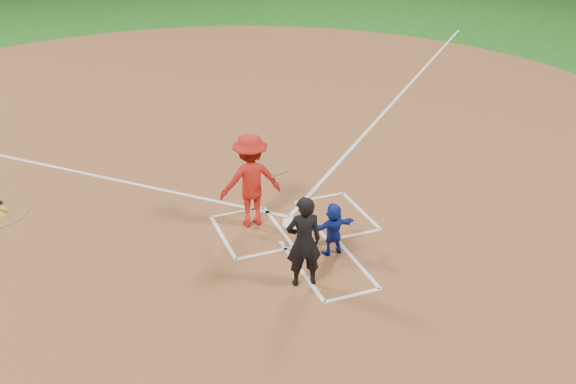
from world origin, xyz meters
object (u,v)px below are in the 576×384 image
object	(u,v)px
catcher	(333,229)
home_plate	(294,223)
batter_at_plate	(251,180)
umpire	(304,242)

from	to	relation	value
catcher	home_plate	bearing A→B (deg)	-81.82
catcher	batter_at_plate	world-z (taller)	batter_at_plate
home_plate	batter_at_plate	world-z (taller)	batter_at_plate
umpire	batter_at_plate	distance (m)	2.48
batter_at_plate	catcher	bearing A→B (deg)	-57.07
catcher	batter_at_plate	size ratio (longest dim) A/B	0.53
umpire	batter_at_plate	world-z (taller)	batter_at_plate
umpire	batter_at_plate	size ratio (longest dim) A/B	0.88
home_plate	batter_at_plate	bearing A→B (deg)	-21.83
home_plate	batter_at_plate	xyz separation A→B (m)	(-0.84, 0.34, 1.00)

